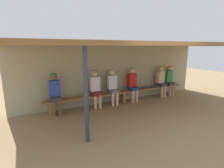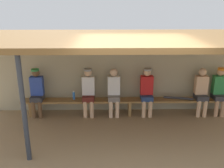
{
  "view_description": "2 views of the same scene",
  "coord_description": "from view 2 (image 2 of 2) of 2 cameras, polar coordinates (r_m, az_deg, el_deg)",
  "views": [
    {
      "loc": [
        -3.44,
        -4.08,
        2.18
      ],
      "look_at": [
        -0.53,
        1.44,
        0.83
      ],
      "focal_mm": 27.74,
      "sensor_mm": 36.0,
      "label": 1
    },
    {
      "loc": [
        -0.61,
        -5.09,
        3.13
      ],
      "look_at": [
        -0.5,
        1.13,
        1.06
      ],
      "focal_mm": 41.15,
      "sensor_mm": 36.0,
      "label": 2
    }
  ],
  "objects": [
    {
      "name": "baseball_bat",
      "position": [
        7.41,
        14.5,
        -3.03
      ],
      "size": [
        0.8,
        0.24,
        0.07
      ],
      "primitive_type": "cylinder",
      "rotation": [
        0.0,
        1.57,
        -0.22
      ],
      "color": "#333338",
      "rests_on": "bench"
    },
    {
      "name": "player_leftmost",
      "position": [
        7.71,
        22.71,
        -1.07
      ],
      "size": [
        0.34,
        0.42,
        1.34
      ],
      "color": "#333338",
      "rests_on": "ground"
    },
    {
      "name": "player_shirtless_tan",
      "position": [
        7.14,
        7.74,
        -1.24
      ],
      "size": [
        0.34,
        0.42,
        1.34
      ],
      "color": "navy",
      "rests_on": "ground"
    },
    {
      "name": "dugout_roof",
      "position": [
        5.89,
        5.03,
        9.86
      ],
      "size": [
        8.0,
        2.8,
        0.12
      ],
      "primitive_type": "cube",
      "color": "brown",
      "rests_on": "back_wall"
    },
    {
      "name": "back_wall",
      "position": [
        7.4,
        3.77,
        2.47
      ],
      "size": [
        8.0,
        0.2,
        2.2
      ],
      "primitive_type": "cube",
      "color": "tan",
      "rests_on": "ground"
    },
    {
      "name": "player_middle",
      "position": [
        7.08,
        -5.28,
        -1.33
      ],
      "size": [
        0.34,
        0.42,
        1.34
      ],
      "color": "#591E19",
      "rests_on": "ground"
    },
    {
      "name": "bench",
      "position": [
        7.21,
        3.94,
        -3.97
      ],
      "size": [
        6.0,
        0.36,
        0.46
      ],
      "color": "olive",
      "rests_on": "ground"
    },
    {
      "name": "ground_plane",
      "position": [
        6.01,
        5.11,
        -13.05
      ],
      "size": [
        24.0,
        24.0,
        0.0
      ],
      "primitive_type": "plane",
      "color": "#937754"
    },
    {
      "name": "water_bottle_green",
      "position": [
        7.22,
        -8.48,
        -2.52
      ],
      "size": [
        0.06,
        0.06,
        0.24
      ],
      "color": "blue",
      "rests_on": "bench"
    },
    {
      "name": "player_near_post",
      "position": [
        7.07,
        0.43,
        -1.43
      ],
      "size": [
        0.34,
        0.42,
        1.34
      ],
      "color": "slate",
      "rests_on": "ground"
    },
    {
      "name": "player_rightmost",
      "position": [
        7.53,
        19.25,
        -1.24
      ],
      "size": [
        0.34,
        0.42,
        1.34
      ],
      "color": "#333338",
      "rests_on": "ground"
    },
    {
      "name": "support_post",
      "position": [
        5.23,
        -19.02,
        -5.48
      ],
      "size": [
        0.1,
        0.1,
        2.2
      ],
      "primitive_type": "cylinder",
      "color": "#2D333D",
      "rests_on": "ground"
    },
    {
      "name": "player_in_red",
      "position": [
        7.32,
        -16.36,
        -1.34
      ],
      "size": [
        0.34,
        0.42,
        1.34
      ],
      "color": "#333338",
      "rests_on": "ground"
    }
  ]
}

